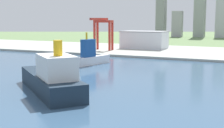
{
  "coord_description": "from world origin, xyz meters",
  "views": [
    {
      "loc": [
        58.27,
        115.12,
        40.4
      ],
      "look_at": [
        -3.18,
        247.65,
        19.43
      ],
      "focal_mm": 50.6,
      "sensor_mm": 36.0,
      "label": 1
    }
  ],
  "objects": [
    {
      "name": "port_crane_red",
      "position": [
        -113.61,
        458.84,
        30.43
      ],
      "size": [
        22.73,
        43.17,
        38.96
      ],
      "color": "#B72D23",
      "rests_on": "industrial_pier"
    },
    {
      "name": "ground_plane",
      "position": [
        0.0,
        300.0,
        0.0
      ],
      "size": [
        2400.0,
        2400.0,
        0.0
      ],
      "primitive_type": "plane",
      "color": "#627D4D"
    },
    {
      "name": "cargo_ship",
      "position": [
        -42.65,
        254.67,
        8.17
      ],
      "size": [
        66.92,
        59.96,
        29.72
      ],
      "color": "#192838",
      "rests_on": "water_bay"
    },
    {
      "name": "water_bay",
      "position": [
        0.0,
        240.0,
        0.07
      ],
      "size": [
        840.0,
        360.0,
        0.15
      ],
      "primitive_type": "cube",
      "color": "#385675",
      "rests_on": "ground"
    },
    {
      "name": "ferry_boat",
      "position": [
        -73.96,
        357.26,
        8.32
      ],
      "size": [
        15.76,
        37.78,
        28.7
      ],
      "color": "white",
      "rests_on": "water_bay"
    },
    {
      "name": "industrial_pier",
      "position": [
        0.0,
        490.0,
        1.25
      ],
      "size": [
        840.0,
        140.0,
        2.5
      ],
      "primitive_type": "cube",
      "color": "#A2A69C",
      "rests_on": "ground"
    },
    {
      "name": "distant_skyline",
      "position": [
        -49.92,
        826.76,
        56.21
      ],
      "size": [
        245.24,
        63.84,
        150.24
      ],
      "color": "gray",
      "rests_on": "ground"
    },
    {
      "name": "warehouse_main",
      "position": [
        -75.27,
        502.46,
        13.68
      ],
      "size": [
        56.68,
        34.8,
        22.32
      ],
      "color": "silver",
      "rests_on": "industrial_pier"
    }
  ]
}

